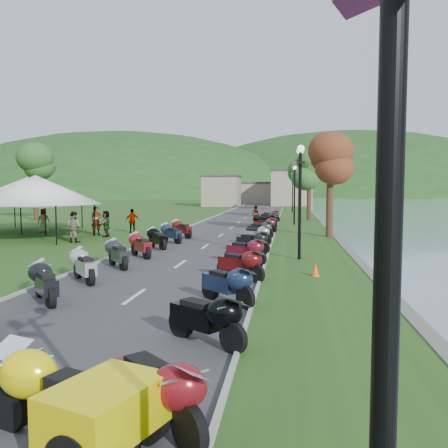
{
  "coord_description": "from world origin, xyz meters",
  "views": [
    {
      "loc": [
        4.5,
        -3.35,
        3.25
      ],
      "look_at": [
        1.11,
        21.51,
        1.3
      ],
      "focal_mm": 38.0,
      "sensor_mm": 36.0,
      "label": 1
    }
  ],
  "objects_px": {
    "streetlamp_near": "(386,333)",
    "vendor_tent_main": "(36,207)",
    "pedestrian_b": "(74,243)",
    "yellow_trike": "(62,402)",
    "pedestrian_a": "(97,235)"
  },
  "relations": [
    {
      "from": "streetlamp_near",
      "to": "vendor_tent_main",
      "type": "relative_size",
      "value": 0.94
    },
    {
      "from": "streetlamp_near",
      "to": "pedestrian_b",
      "type": "bearing_deg",
      "value": 118.72
    },
    {
      "from": "yellow_trike",
      "to": "pedestrian_b",
      "type": "bearing_deg",
      "value": -44.69
    },
    {
      "from": "streetlamp_near",
      "to": "pedestrian_a",
      "type": "height_order",
      "value": "streetlamp_near"
    },
    {
      "from": "pedestrian_a",
      "to": "pedestrian_b",
      "type": "bearing_deg",
      "value": -119.04
    },
    {
      "from": "pedestrian_a",
      "to": "pedestrian_b",
      "type": "xyz_separation_m",
      "value": [
        0.44,
        -4.38,
        0.0
      ]
    },
    {
      "from": "streetlamp_near",
      "to": "vendor_tent_main",
      "type": "xyz_separation_m",
      "value": [
        -16.08,
        25.11,
        -0.5
      ]
    },
    {
      "from": "yellow_trike",
      "to": "streetlamp_near",
      "type": "distance_m",
      "value": 4.74
    },
    {
      "from": "yellow_trike",
      "to": "streetlamp_near",
      "type": "height_order",
      "value": "streetlamp_near"
    },
    {
      "from": "yellow_trike",
      "to": "streetlamp_near",
      "type": "bearing_deg",
      "value": 159.15
    },
    {
      "from": "yellow_trike",
      "to": "pedestrian_a",
      "type": "bearing_deg",
      "value": -47.74
    },
    {
      "from": "yellow_trike",
      "to": "vendor_tent_main",
      "type": "distance_m",
      "value": 25.72
    },
    {
      "from": "vendor_tent_main",
      "to": "pedestrian_b",
      "type": "xyz_separation_m",
      "value": [
        3.05,
        -1.33,
        -2.0
      ]
    },
    {
      "from": "pedestrian_b",
      "to": "yellow_trike",
      "type": "bearing_deg",
      "value": 128.11
    },
    {
      "from": "pedestrian_a",
      "to": "streetlamp_near",
      "type": "bearing_deg",
      "value": -99.23
    }
  ]
}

